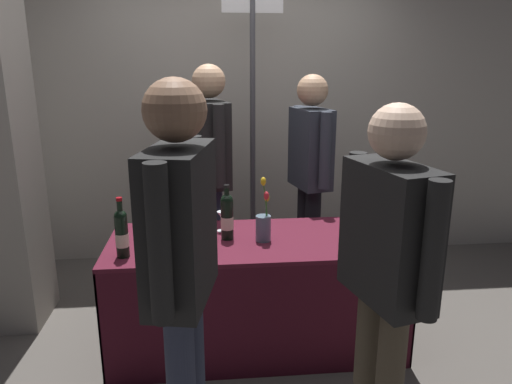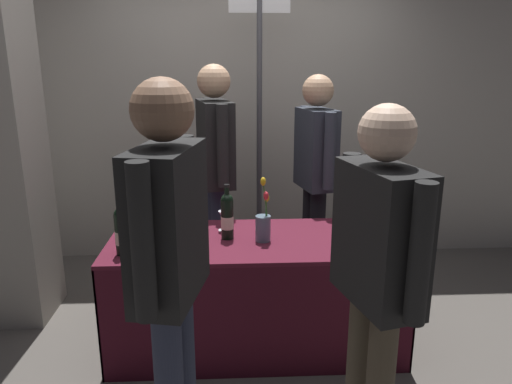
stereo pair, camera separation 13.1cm
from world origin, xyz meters
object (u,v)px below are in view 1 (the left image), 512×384
wine_glass_mid (222,217)px  taster_foreground_right (387,261)px  display_bottle_0 (142,210)px  featured_wine_bottle (367,207)px  tasting_table (256,271)px  wine_glass_near_vendor (174,236)px  vendor_presenter (211,159)px  flower_vase (264,224)px  wine_glass_near_taster (346,215)px  booth_signpost (253,114)px

wine_glass_mid → taster_foreground_right: bearing=-60.1°
display_bottle_0 → wine_glass_mid: (0.51, -0.09, -0.03)m
featured_wine_bottle → taster_foreground_right: taster_foreground_right is taller
tasting_table → featured_wine_bottle: (0.74, 0.15, 0.35)m
wine_glass_near_vendor → vendor_presenter: (0.22, 0.98, 0.24)m
flower_vase → taster_foreground_right: 1.04m
flower_vase → tasting_table: bearing=140.7°
wine_glass_mid → taster_foreground_right: taster_foreground_right is taller
tasting_table → wine_glass_near_taster: 0.69m
taster_foreground_right → booth_signpost: (-0.37, 2.11, 0.38)m
display_bottle_0 → flower_vase: bearing=-20.8°
featured_wine_bottle → booth_signpost: bearing=124.0°
vendor_presenter → wine_glass_near_taster: bearing=41.2°
wine_glass_near_vendor → flower_vase: bearing=18.2°
tasting_table → flower_vase: size_ratio=4.56×
wine_glass_near_vendor → featured_wine_bottle: bearing=16.2°
wine_glass_near_vendor → wine_glass_near_taster: size_ratio=1.23×
wine_glass_mid → vendor_presenter: size_ratio=0.07×
booth_signpost → wine_glass_near_taster: bearing=-62.4°
flower_vase → booth_signpost: 1.28m
wine_glass_near_vendor → wine_glass_mid: 0.46m
tasting_table → featured_wine_bottle: size_ratio=5.57×
wine_glass_near_taster → flower_vase: bearing=-163.6°
tasting_table → wine_glass_near_taster: size_ratio=14.42×
display_bottle_0 → wine_glass_near_vendor: (0.23, -0.46, -0.01)m
wine_glass_near_taster → wine_glass_mid: bearing=178.0°
wine_glass_near_taster → vendor_presenter: (-0.87, 0.64, 0.26)m
featured_wine_bottle → taster_foreground_right: size_ratio=0.20×
wine_glass_near_vendor → taster_foreground_right: bearing=-39.5°
display_bottle_0 → taster_foreground_right: 1.71m
booth_signpost → wine_glass_near_vendor: bearing=-112.8°
tasting_table → taster_foreground_right: size_ratio=1.10×
featured_wine_bottle → wine_glass_mid: featured_wine_bottle is taller
wine_glass_near_vendor → booth_signpost: (0.56, 1.34, 0.53)m
taster_foreground_right → wine_glass_mid: bearing=15.6°
wine_glass_near_taster → vendor_presenter: vendor_presenter is taller
wine_glass_mid → taster_foreground_right: (0.66, -1.14, 0.17)m
display_bottle_0 → wine_glass_near_vendor: display_bottle_0 is taller
tasting_table → taster_foreground_right: 1.18m
tasting_table → featured_wine_bottle: 0.84m
featured_wine_bottle → vendor_presenter: 1.21m
booth_signpost → wine_glass_mid: bearing=-106.2°
featured_wine_bottle → wine_glass_near_vendor: (-1.23, -0.36, -0.02)m
featured_wine_bottle → display_bottle_0: (-1.46, 0.11, -0.01)m
wine_glass_mid → booth_signpost: booth_signpost is taller
wine_glass_mid → flower_vase: size_ratio=0.33×
flower_vase → featured_wine_bottle: bearing=14.6°
booth_signpost → vendor_presenter: bearing=-133.9°
wine_glass_mid → featured_wine_bottle: bearing=-0.7°
featured_wine_bottle → booth_signpost: booth_signpost is taller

